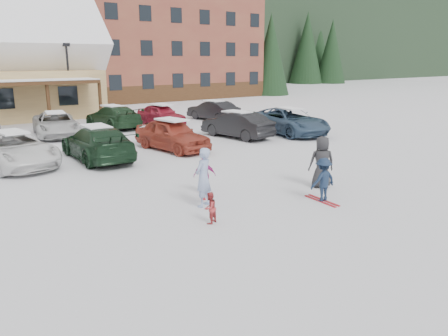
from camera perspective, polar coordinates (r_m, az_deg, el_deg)
ground at (r=13.58m, az=1.46°, el=-5.11°), size 160.00×160.00×0.00m
alpine_hotel at (r=53.15m, az=-11.92°, el=18.30°), size 31.48×14.01×21.48m
lamp_post at (r=34.96m, az=-19.63°, el=11.20°), size 0.50×0.25×5.58m
conifer_1 at (r=56.67m, az=6.14°, el=15.83°), size 4.84×4.84×11.22m
conifer_3 at (r=55.91m, az=-22.34°, el=13.74°), size 3.96×3.96×9.18m
conifer_4 at (r=70.06m, az=0.71°, el=15.79°), size 5.06×5.06×11.73m
adult_skier at (r=13.41m, az=-2.73°, el=-1.23°), size 0.80×0.69×1.85m
toddler_red at (r=12.14m, az=-1.86°, el=-5.23°), size 0.53×0.47×0.90m
child_navy at (r=14.26m, az=12.81°, el=-1.52°), size 0.97×0.61×1.43m
skis_child_navy at (r=14.46m, az=12.66°, el=-4.19°), size 0.32×1.41×0.03m
child_magenta at (r=14.75m, az=-2.55°, el=-0.97°), size 0.81×0.63×1.28m
skis_child_magenta at (r=14.92m, az=-2.52°, el=-3.28°), size 0.84×1.33×0.03m
bystander_dark at (r=15.79m, az=12.64°, el=0.77°), size 1.07×0.96×1.84m
parked_car_2 at (r=20.56m, az=-25.87°, el=2.24°), size 3.28×5.67×1.49m
parked_car_3 at (r=20.57m, az=-16.22°, el=3.16°), size 2.27×5.32×1.53m
parked_car_4 at (r=22.04m, az=-6.80°, el=4.34°), size 2.49×4.74×1.54m
parked_car_5 at (r=25.39m, az=1.72°, el=5.68°), size 2.28×4.77×1.51m
parked_car_6 at (r=26.92m, az=8.51°, el=6.08°), size 3.18×5.88×1.57m
parked_car_10 at (r=27.74m, az=-21.09°, el=5.37°), size 3.18×5.43×1.42m
parked_car_11 at (r=29.98m, az=-14.28°, el=6.51°), size 2.52×5.22×1.46m
parked_car_12 at (r=30.77m, az=-8.20°, el=6.93°), size 2.22×4.32×1.41m
parked_car_13 at (r=32.75m, az=-1.45°, el=7.52°), size 2.18×4.54×1.44m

